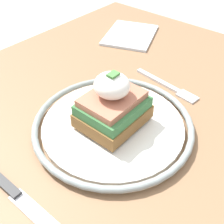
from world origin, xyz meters
TOP-DOWN VIEW (x-y plane):
  - dining_table at (0.00, 0.00)m, footprint 0.87×0.70m
  - plate at (0.00, 0.01)m, footprint 0.25×0.25m
  - sandwich at (0.00, 0.01)m, footprint 0.10×0.08m
  - fork at (-0.15, 0.02)m, footprint 0.03×0.14m
  - knife at (0.17, -0.01)m, footprint 0.02×0.18m
  - napkin at (-0.28, -0.17)m, footprint 0.17×0.16m

SIDE VIEW (x-z plane):
  - dining_table at x=0.00m, z-range 0.23..0.95m
  - fork at x=-0.15m, z-range 0.72..0.73m
  - knife at x=0.17m, z-range 0.72..0.73m
  - napkin at x=-0.28m, z-range 0.72..0.73m
  - plate at x=0.00m, z-range 0.72..0.74m
  - sandwich at x=0.00m, z-range 0.73..0.81m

